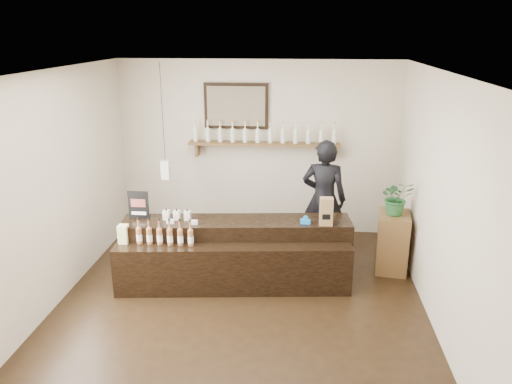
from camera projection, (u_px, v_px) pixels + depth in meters
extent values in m
plane|color=black|center=(240.00, 305.00, 6.14)|extent=(5.00, 5.00, 0.00)
plane|color=beige|center=(258.00, 148.00, 8.08)|extent=(4.50, 0.00, 4.50)
plane|color=beige|center=(192.00, 316.00, 3.34)|extent=(4.50, 0.00, 4.50)
plane|color=beige|center=(51.00, 192.00, 5.91)|extent=(0.00, 5.00, 5.00)
plane|color=beige|center=(441.00, 203.00, 5.51)|extent=(0.00, 5.00, 5.00)
plane|color=white|center=(238.00, 72.00, 5.27)|extent=(5.00, 5.00, 0.00)
cube|color=brown|center=(264.00, 144.00, 7.91)|extent=(2.40, 0.25, 0.04)
cube|color=brown|center=(198.00, 149.00, 8.07)|extent=(0.04, 0.20, 0.20)
cube|color=brown|center=(332.00, 152.00, 7.88)|extent=(0.04, 0.20, 0.20)
cube|color=black|center=(236.00, 106.00, 7.87)|extent=(1.02, 0.04, 0.72)
cube|color=#4B4030|center=(236.00, 106.00, 7.84)|extent=(0.92, 0.01, 0.62)
cube|color=white|center=(166.00, 170.00, 7.39)|extent=(0.12, 0.12, 0.28)
cylinder|color=black|center=(162.00, 113.00, 7.12)|extent=(0.01, 0.01, 1.41)
cylinder|color=#DEF1CA|center=(195.00, 135.00, 7.97)|extent=(0.07, 0.07, 0.20)
cone|color=#DEF1CA|center=(195.00, 127.00, 7.93)|extent=(0.07, 0.07, 0.05)
cylinder|color=#DEF1CA|center=(195.00, 123.00, 7.91)|extent=(0.02, 0.02, 0.07)
cylinder|color=gold|center=(195.00, 121.00, 7.90)|extent=(0.03, 0.03, 0.02)
cylinder|color=white|center=(196.00, 136.00, 7.98)|extent=(0.07, 0.07, 0.09)
cylinder|color=#DEF1CA|center=(208.00, 135.00, 7.95)|extent=(0.07, 0.07, 0.20)
cone|color=#DEF1CA|center=(208.00, 127.00, 7.91)|extent=(0.07, 0.07, 0.05)
cylinder|color=#DEF1CA|center=(207.00, 124.00, 7.90)|extent=(0.02, 0.02, 0.07)
cylinder|color=gold|center=(207.00, 121.00, 7.88)|extent=(0.03, 0.03, 0.02)
cylinder|color=white|center=(208.00, 137.00, 7.96)|extent=(0.07, 0.07, 0.09)
cylinder|color=#DEF1CA|center=(220.00, 136.00, 7.94)|extent=(0.07, 0.07, 0.20)
cone|color=#DEF1CA|center=(220.00, 128.00, 7.90)|extent=(0.07, 0.07, 0.05)
cylinder|color=#DEF1CA|center=(220.00, 124.00, 7.88)|extent=(0.02, 0.02, 0.07)
cylinder|color=gold|center=(220.00, 121.00, 7.86)|extent=(0.03, 0.03, 0.02)
cylinder|color=white|center=(220.00, 137.00, 7.94)|extent=(0.07, 0.07, 0.09)
cylinder|color=#DEF1CA|center=(233.00, 136.00, 7.92)|extent=(0.07, 0.07, 0.20)
cone|color=#DEF1CA|center=(232.00, 128.00, 7.88)|extent=(0.07, 0.07, 0.05)
cylinder|color=#DEF1CA|center=(232.00, 124.00, 7.86)|extent=(0.02, 0.02, 0.07)
cylinder|color=gold|center=(232.00, 121.00, 7.85)|extent=(0.03, 0.03, 0.02)
cylinder|color=white|center=(233.00, 137.00, 7.93)|extent=(0.07, 0.07, 0.09)
cylinder|color=#DEF1CA|center=(245.00, 136.00, 7.90)|extent=(0.07, 0.07, 0.20)
cone|color=#DEF1CA|center=(245.00, 128.00, 7.86)|extent=(0.07, 0.07, 0.05)
cylinder|color=#DEF1CA|center=(245.00, 124.00, 7.84)|extent=(0.02, 0.02, 0.07)
cylinder|color=gold|center=(245.00, 121.00, 7.83)|extent=(0.03, 0.03, 0.02)
cylinder|color=white|center=(245.00, 137.00, 7.91)|extent=(0.07, 0.07, 0.09)
cylinder|color=#DEF1CA|center=(258.00, 136.00, 7.88)|extent=(0.07, 0.07, 0.20)
cone|color=#DEF1CA|center=(258.00, 128.00, 7.84)|extent=(0.07, 0.07, 0.05)
cylinder|color=#DEF1CA|center=(258.00, 125.00, 7.83)|extent=(0.02, 0.02, 0.07)
cylinder|color=gold|center=(258.00, 122.00, 7.81)|extent=(0.03, 0.03, 0.02)
cylinder|color=white|center=(258.00, 138.00, 7.89)|extent=(0.07, 0.07, 0.09)
cylinder|color=#DEF1CA|center=(270.00, 136.00, 7.87)|extent=(0.07, 0.07, 0.20)
cone|color=#DEF1CA|center=(270.00, 129.00, 7.83)|extent=(0.07, 0.07, 0.05)
cylinder|color=#DEF1CA|center=(270.00, 125.00, 7.81)|extent=(0.02, 0.02, 0.07)
cylinder|color=gold|center=(270.00, 122.00, 7.79)|extent=(0.03, 0.03, 0.02)
cylinder|color=white|center=(270.00, 138.00, 7.87)|extent=(0.07, 0.07, 0.09)
cylinder|color=#DEF1CA|center=(283.00, 137.00, 7.85)|extent=(0.07, 0.07, 0.20)
cone|color=#DEF1CA|center=(283.00, 129.00, 7.81)|extent=(0.07, 0.07, 0.05)
cylinder|color=#DEF1CA|center=(283.00, 125.00, 7.79)|extent=(0.02, 0.02, 0.07)
cylinder|color=gold|center=(283.00, 122.00, 7.77)|extent=(0.03, 0.03, 0.02)
cylinder|color=white|center=(283.00, 138.00, 7.85)|extent=(0.07, 0.07, 0.09)
cylinder|color=#DEF1CA|center=(296.00, 137.00, 7.83)|extent=(0.07, 0.07, 0.20)
cone|color=#DEF1CA|center=(296.00, 129.00, 7.79)|extent=(0.07, 0.07, 0.05)
cylinder|color=#DEF1CA|center=(296.00, 125.00, 7.77)|extent=(0.02, 0.02, 0.07)
cylinder|color=gold|center=(296.00, 122.00, 7.76)|extent=(0.03, 0.03, 0.02)
cylinder|color=white|center=(296.00, 138.00, 7.84)|extent=(0.07, 0.07, 0.09)
cylinder|color=#DEF1CA|center=(308.00, 137.00, 7.81)|extent=(0.07, 0.07, 0.20)
cone|color=#DEF1CA|center=(309.00, 129.00, 7.77)|extent=(0.07, 0.07, 0.05)
cylinder|color=#DEF1CA|center=(309.00, 125.00, 7.75)|extent=(0.02, 0.02, 0.07)
cylinder|color=gold|center=(309.00, 122.00, 7.74)|extent=(0.03, 0.03, 0.02)
cylinder|color=white|center=(308.00, 138.00, 7.82)|extent=(0.07, 0.07, 0.09)
cylinder|color=#DEF1CA|center=(321.00, 137.00, 7.79)|extent=(0.07, 0.07, 0.20)
cone|color=#DEF1CA|center=(322.00, 129.00, 7.75)|extent=(0.07, 0.07, 0.05)
cylinder|color=#DEF1CA|center=(322.00, 126.00, 7.74)|extent=(0.02, 0.02, 0.07)
cylinder|color=gold|center=(322.00, 123.00, 7.72)|extent=(0.03, 0.03, 0.02)
cylinder|color=white|center=(321.00, 139.00, 7.80)|extent=(0.07, 0.07, 0.09)
cylinder|color=#DEF1CA|center=(334.00, 138.00, 7.78)|extent=(0.07, 0.07, 0.20)
cone|color=#DEF1CA|center=(335.00, 130.00, 7.74)|extent=(0.07, 0.07, 0.05)
cylinder|color=#DEF1CA|center=(335.00, 126.00, 7.72)|extent=(0.02, 0.02, 0.07)
cylinder|color=gold|center=(335.00, 123.00, 7.70)|extent=(0.03, 0.03, 0.02)
cylinder|color=white|center=(334.00, 139.00, 7.78)|extent=(0.07, 0.07, 0.09)
cube|color=black|center=(237.00, 249.00, 6.69)|extent=(3.05, 0.85, 0.84)
cube|color=black|center=(233.00, 270.00, 6.34)|extent=(3.02, 0.58, 0.64)
cube|color=white|center=(170.00, 222.00, 6.44)|extent=(0.10, 0.04, 0.05)
cube|color=white|center=(194.00, 222.00, 6.41)|extent=(0.10, 0.04, 0.05)
cube|color=#D5D182|center=(124.00, 238.00, 6.35)|extent=(0.12, 0.12, 0.12)
cube|color=#D5D182|center=(123.00, 230.00, 6.31)|extent=(0.12, 0.12, 0.12)
cube|color=#DEF1CA|center=(166.00, 215.00, 6.58)|extent=(0.08, 0.08, 0.13)
cube|color=beige|center=(166.00, 216.00, 6.54)|extent=(0.07, 0.00, 0.06)
cylinder|color=black|center=(166.00, 210.00, 6.56)|extent=(0.02, 0.02, 0.03)
cube|color=#DEF1CA|center=(177.00, 215.00, 6.57)|extent=(0.08, 0.08, 0.13)
cube|color=beige|center=(176.00, 216.00, 6.53)|extent=(0.07, 0.00, 0.06)
cylinder|color=black|center=(177.00, 210.00, 6.54)|extent=(0.02, 0.02, 0.03)
cube|color=#DEF1CA|center=(187.00, 216.00, 6.55)|extent=(0.08, 0.08, 0.13)
cube|color=beige|center=(187.00, 217.00, 6.52)|extent=(0.07, 0.00, 0.06)
cylinder|color=black|center=(187.00, 211.00, 6.53)|extent=(0.02, 0.02, 0.03)
cylinder|color=#935931|center=(139.00, 236.00, 6.32)|extent=(0.07, 0.07, 0.20)
cone|color=#935931|center=(138.00, 227.00, 6.28)|extent=(0.07, 0.07, 0.05)
cylinder|color=#935931|center=(138.00, 222.00, 6.26)|extent=(0.02, 0.02, 0.07)
cylinder|color=black|center=(138.00, 219.00, 6.24)|extent=(0.03, 0.03, 0.02)
cylinder|color=white|center=(139.00, 237.00, 6.32)|extent=(0.07, 0.07, 0.09)
cylinder|color=#935931|center=(149.00, 236.00, 6.31)|extent=(0.07, 0.07, 0.20)
cone|color=#935931|center=(149.00, 227.00, 6.27)|extent=(0.07, 0.07, 0.05)
cylinder|color=#935931|center=(148.00, 223.00, 6.25)|extent=(0.02, 0.02, 0.07)
cylinder|color=black|center=(148.00, 219.00, 6.23)|extent=(0.03, 0.03, 0.02)
cylinder|color=white|center=(150.00, 238.00, 6.31)|extent=(0.07, 0.07, 0.09)
cylinder|color=#935931|center=(160.00, 237.00, 6.29)|extent=(0.07, 0.07, 0.20)
cone|color=#935931|center=(159.00, 227.00, 6.25)|extent=(0.07, 0.07, 0.05)
cylinder|color=#935931|center=(159.00, 223.00, 6.24)|extent=(0.02, 0.02, 0.07)
cylinder|color=black|center=(159.00, 219.00, 6.22)|extent=(0.03, 0.03, 0.02)
cylinder|color=white|center=(160.00, 238.00, 6.30)|extent=(0.07, 0.07, 0.09)
cylinder|color=#935931|center=(170.00, 237.00, 6.28)|extent=(0.07, 0.07, 0.20)
cone|color=#935931|center=(169.00, 228.00, 6.24)|extent=(0.07, 0.07, 0.05)
cylinder|color=#935931|center=(169.00, 223.00, 6.22)|extent=(0.02, 0.02, 0.07)
cylinder|color=black|center=(169.00, 220.00, 6.21)|extent=(0.03, 0.03, 0.02)
cylinder|color=white|center=(170.00, 239.00, 6.29)|extent=(0.07, 0.07, 0.09)
cylinder|color=#935931|center=(180.00, 237.00, 6.27)|extent=(0.07, 0.07, 0.20)
cone|color=#935931|center=(180.00, 228.00, 6.23)|extent=(0.07, 0.07, 0.05)
cylinder|color=#935931|center=(180.00, 224.00, 6.21)|extent=(0.02, 0.02, 0.07)
cylinder|color=black|center=(179.00, 220.00, 6.20)|extent=(0.03, 0.03, 0.02)
cylinder|color=white|center=(180.00, 239.00, 6.28)|extent=(0.07, 0.07, 0.09)
cylinder|color=#935931|center=(191.00, 238.00, 6.26)|extent=(0.07, 0.07, 0.20)
cone|color=#935931|center=(190.00, 228.00, 6.22)|extent=(0.07, 0.07, 0.05)
cylinder|color=#935931|center=(190.00, 224.00, 6.20)|extent=(0.02, 0.02, 0.07)
cylinder|color=black|center=(190.00, 221.00, 6.19)|extent=(0.03, 0.03, 0.02)
cylinder|color=white|center=(191.00, 239.00, 6.26)|extent=(0.07, 0.07, 0.09)
cube|color=black|center=(139.00, 205.00, 6.55)|extent=(0.27, 0.02, 0.38)
cube|color=brown|center=(138.00, 203.00, 6.53)|extent=(0.20, 0.00, 0.11)
cube|color=white|center=(139.00, 213.00, 6.58)|extent=(0.20, 0.00, 0.04)
cube|color=olive|center=(326.00, 211.00, 6.35)|extent=(0.17, 0.13, 0.36)
cube|color=black|center=(326.00, 217.00, 6.31)|extent=(0.10, 0.01, 0.07)
cube|color=blue|center=(305.00, 222.00, 6.43)|extent=(0.14, 0.07, 0.06)
cylinder|color=blue|center=(306.00, 218.00, 6.42)|extent=(0.07, 0.04, 0.07)
cube|color=brown|center=(393.00, 242.00, 6.94)|extent=(0.49, 0.62, 0.83)
imported|color=#265F2E|center=(397.00, 198.00, 6.74)|extent=(0.47, 0.42, 0.48)
imported|color=black|center=(324.00, 192.00, 7.21)|extent=(0.80, 0.60, 2.00)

